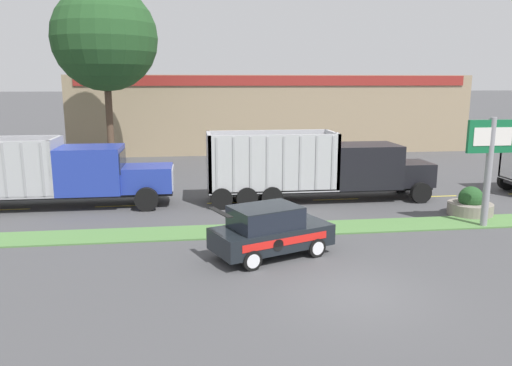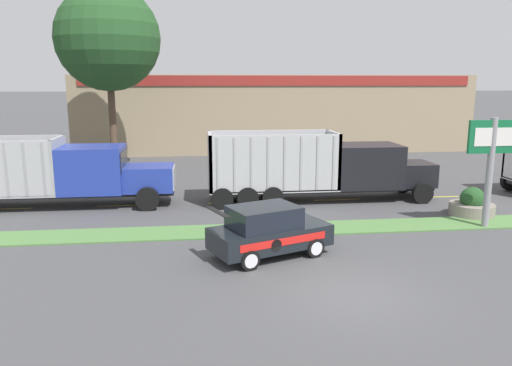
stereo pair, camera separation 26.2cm
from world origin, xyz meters
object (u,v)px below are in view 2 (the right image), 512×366
object	(u,v)px
store_sign_post	(491,153)
stone_planter	(472,206)
dump_truck_trail	(68,175)
rally_car	(268,231)
dump_truck_mid	(339,170)

from	to	relation	value
store_sign_post	stone_planter	world-z (taller)	store_sign_post
store_sign_post	stone_planter	bearing A→B (deg)	75.99
stone_planter	dump_truck_trail	bearing A→B (deg)	168.17
store_sign_post	rally_car	bearing A→B (deg)	-166.01
dump_truck_mid	rally_car	xyz separation A→B (m)	(-4.74, -7.89, -0.65)
dump_truck_mid	stone_planter	bearing A→B (deg)	-35.87
dump_truck_mid	store_sign_post	bearing A→B (deg)	-49.96
dump_truck_mid	dump_truck_trail	distance (m)	13.29
dump_truck_mid	stone_planter	size ratio (longest dim) A/B	5.83
dump_truck_trail	rally_car	distance (m)	11.75
rally_car	stone_planter	bearing A→B (deg)	23.00
dump_truck_mid	store_sign_post	size ratio (longest dim) A/B	2.52
dump_truck_trail	rally_car	bearing A→B (deg)	-43.26
rally_car	store_sign_post	xyz separation A→B (m)	(9.40, 2.34, 2.22)
rally_car	dump_truck_trail	bearing A→B (deg)	136.74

